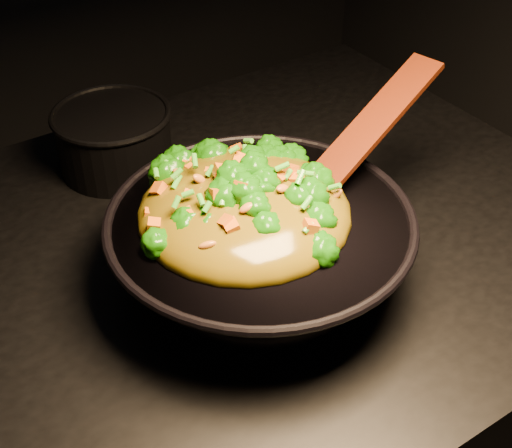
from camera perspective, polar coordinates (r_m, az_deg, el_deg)
stovetop at (r=1.41m, az=-2.01°, el=-15.62°), size 1.20×0.90×0.90m
wok at (r=0.98m, az=0.33°, el=-2.21°), size 0.42×0.42×0.11m
stir_fry at (r=0.92m, az=-0.96°, el=3.10°), size 0.29×0.29×0.10m
spatula at (r=1.01m, az=8.27°, el=6.74°), size 0.32×0.12×0.14m
back_pot at (r=1.24m, az=-11.27°, el=6.63°), size 0.24×0.24×0.11m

